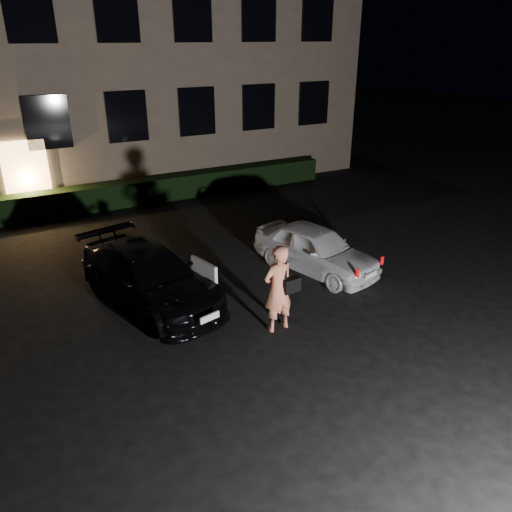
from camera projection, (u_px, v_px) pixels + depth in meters
ground at (295, 350)px, 9.66m from camera, size 80.00×80.00×0.00m
building at (91, 23)px, 19.26m from camera, size 20.00×8.11×12.00m
hedge at (138, 192)px, 17.92m from camera, size 15.00×0.70×0.85m
sedan at (150, 276)px, 11.19m from camera, size 2.69×4.57×1.24m
hatch at (315, 249)px, 12.72m from camera, size 2.25×3.72×1.18m
man at (278, 288)px, 9.98m from camera, size 0.80×0.52×1.87m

